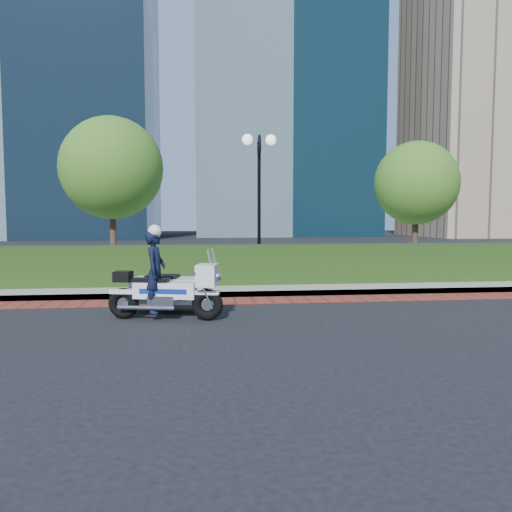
{
  "coord_description": "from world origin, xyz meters",
  "views": [
    {
      "loc": [
        -0.81,
        -9.7,
        1.91
      ],
      "look_at": [
        0.52,
        1.84,
        1.0
      ],
      "focal_mm": 35.0,
      "sensor_mm": 36.0,
      "label": 1
    }
  ],
  "objects": [
    {
      "name": "tower_right",
      "position": [
        28.0,
        38.0,
        14.0
      ],
      "size": [
        14.0,
        12.0,
        28.0
      ],
      "primitive_type": "cube",
      "color": "gray",
      "rests_on": "ground"
    },
    {
      "name": "tree_b",
      "position": [
        -3.5,
        6.5,
        3.43
      ],
      "size": [
        3.2,
        3.2,
        4.89
      ],
      "color": "#332319",
      "rests_on": "sidewalk"
    },
    {
      "name": "lamppost",
      "position": [
        1.0,
        5.2,
        2.96
      ],
      "size": [
        1.02,
        0.7,
        4.21
      ],
      "color": "black",
      "rests_on": "sidewalk"
    },
    {
      "name": "tree_c",
      "position": [
        6.5,
        6.5,
        3.05
      ],
      "size": [
        2.8,
        2.8,
        4.3
      ],
      "color": "#332319",
      "rests_on": "sidewalk"
    },
    {
      "name": "tower_left",
      "position": [
        -16.0,
        40.0,
        20.0
      ],
      "size": [
        22.0,
        16.0,
        40.0
      ],
      "primitive_type": "cube",
      "color": "black",
      "rests_on": "ground"
    },
    {
      "name": "tower_center",
      "position": [
        8.0,
        44.0,
        23.0
      ],
      "size": [
        18.0,
        15.0,
        46.0
      ],
      "primitive_type": "cube",
      "color": "black",
      "rests_on": "ground"
    },
    {
      "name": "hedge_main",
      "position": [
        0.0,
        3.6,
        0.65
      ],
      "size": [
        18.0,
        1.2,
        1.0
      ],
      "primitive_type": "cube",
      "color": "black",
      "rests_on": "sidewalk"
    },
    {
      "name": "ground",
      "position": [
        0.0,
        0.0,
        0.0
      ],
      "size": [
        120.0,
        120.0,
        0.0
      ],
      "primitive_type": "plane",
      "color": "black",
      "rests_on": "ground"
    },
    {
      "name": "brick_strip",
      "position": [
        0.0,
        1.5,
        0.01
      ],
      "size": [
        60.0,
        1.0,
        0.01
      ],
      "primitive_type": "cube",
      "color": "maroon",
      "rests_on": "ground"
    },
    {
      "name": "sidewalk",
      "position": [
        0.0,
        6.0,
        0.07
      ],
      "size": [
        60.0,
        8.0,
        0.15
      ],
      "primitive_type": "cube",
      "color": "gray",
      "rests_on": "ground"
    },
    {
      "name": "police_motorcycle",
      "position": [
        -1.46,
        -0.06,
        0.61
      ],
      "size": [
        2.17,
        1.78,
        1.77
      ],
      "rotation": [
        0.0,
        0.0,
        -0.22
      ],
      "color": "black",
      "rests_on": "ground"
    }
  ]
}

